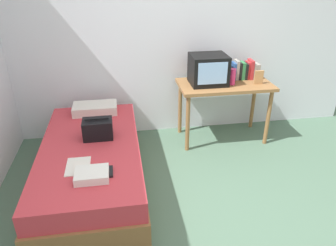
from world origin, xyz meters
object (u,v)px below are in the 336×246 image
(bed, at_px, (92,165))
(folded_towel, at_px, (92,175))
(picture_frame, at_px, (259,77))
(handbag, at_px, (98,129))
(remote_dark, at_px, (110,171))
(tv, at_px, (208,70))
(water_bottle, at_px, (232,77))
(book_row, at_px, (245,70))
(magazine, at_px, (78,166))
(desk, at_px, (225,91))
(pillow, at_px, (95,108))

(bed, distance_m, folded_towel, 0.65)
(bed, bearing_deg, picture_frame, 18.64)
(handbag, bearing_deg, remote_dark, -79.53)
(tv, height_order, water_bottle, tv)
(bed, height_order, water_bottle, water_bottle)
(book_row, relative_size, magazine, 1.18)
(water_bottle, relative_size, remote_dark, 1.27)
(handbag, height_order, magazine, handbag)
(water_bottle, relative_size, folded_towel, 0.71)
(desk, distance_m, handbag, 1.69)
(handbag, relative_size, remote_dark, 1.92)
(bed, distance_m, book_row, 2.25)
(water_bottle, bearing_deg, bed, -156.95)
(water_bottle, height_order, picture_frame, water_bottle)
(folded_towel, bearing_deg, book_row, 38.29)
(handbag, bearing_deg, tv, 26.67)
(desk, bearing_deg, water_bottle, -38.15)
(water_bottle, bearing_deg, pillow, 178.48)
(desk, bearing_deg, pillow, -179.74)
(folded_towel, bearing_deg, water_bottle, 38.22)
(pillow, bearing_deg, book_row, 4.38)
(pillow, xyz_separation_m, remote_dark, (0.18, -1.29, -0.04))
(tv, height_order, picture_frame, tv)
(tv, bearing_deg, water_bottle, -14.92)
(pillow, relative_size, remote_dark, 3.33)
(desk, height_order, handbag, desk)
(handbag, height_order, remote_dark, handbag)
(book_row, xyz_separation_m, pillow, (-1.92, -0.15, -0.34))
(water_bottle, height_order, magazine, water_bottle)
(water_bottle, distance_m, folded_towel, 2.13)
(tv, bearing_deg, magazine, -141.71)
(pillow, height_order, folded_towel, pillow)
(book_row, distance_m, handbag, 2.04)
(bed, height_order, remote_dark, remote_dark)
(magazine, bearing_deg, folded_towel, -55.62)
(water_bottle, xyz_separation_m, remote_dark, (-1.50, -1.24, -0.37))
(tv, relative_size, pillow, 0.85)
(pillow, bearing_deg, desk, 0.26)
(handbag, relative_size, magazine, 1.03)
(book_row, xyz_separation_m, handbag, (-1.86, -0.79, -0.29))
(picture_frame, bearing_deg, book_row, 110.51)
(remote_dark, height_order, folded_towel, folded_towel)
(bed, height_order, handbag, handbag)
(tv, height_order, handbag, tv)
(picture_frame, bearing_deg, bed, -161.36)
(water_bottle, height_order, folded_towel, water_bottle)
(tv, bearing_deg, pillow, -178.69)
(remote_dark, bearing_deg, pillow, 97.91)
(tv, xyz_separation_m, magazine, (-1.50, -1.18, -0.46))
(remote_dark, distance_m, folded_towel, 0.16)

